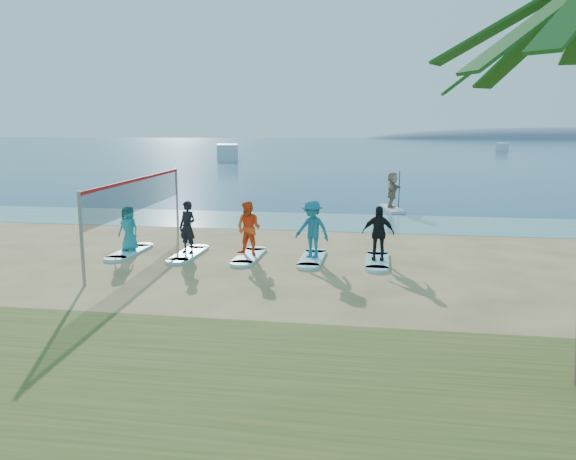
% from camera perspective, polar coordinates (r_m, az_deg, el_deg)
% --- Properties ---
extents(ground, '(600.00, 600.00, 0.00)m').
position_cam_1_polar(ground, '(15.02, -1.51, -5.44)').
color(ground, tan).
rests_on(ground, ground).
extents(shallow_water, '(600.00, 600.00, 0.00)m').
position_cam_1_polar(shallow_water, '(25.19, 3.00, 0.88)').
color(shallow_water, teal).
rests_on(shallow_water, ground).
extents(ocean, '(600.00, 600.00, 0.00)m').
position_cam_1_polar(ocean, '(174.28, 8.59, 8.60)').
color(ocean, navy).
rests_on(ocean, ground).
extents(island_ridge, '(220.00, 56.00, 18.00)m').
position_cam_1_polar(island_ridge, '(327.50, 26.05, 8.32)').
color(island_ridge, slate).
rests_on(island_ridge, ground).
extents(volleyball_net, '(0.85, 9.06, 2.50)m').
position_cam_1_polar(volleyball_net, '(19.47, -14.85, 3.50)').
color(volleyball_net, gray).
rests_on(volleyball_net, ground).
extents(paddleboard, '(1.30, 3.08, 0.12)m').
position_cam_1_polar(paddleboard, '(29.40, 10.48, 2.15)').
color(paddleboard, silver).
rests_on(paddleboard, ground).
extents(paddleboarder, '(0.93, 1.77, 1.83)m').
position_cam_1_polar(paddleboarder, '(29.28, 10.54, 4.03)').
color(paddleboarder, tan).
rests_on(paddleboarder, paddleboard).
extents(boat_offshore_a, '(4.97, 8.86, 2.21)m').
position_cam_1_polar(boat_offshore_a, '(78.99, -6.18, 7.06)').
color(boat_offshore_a, silver).
rests_on(boat_offshore_a, ground).
extents(boat_offshore_b, '(3.44, 5.91, 1.62)m').
position_cam_1_polar(boat_offshore_b, '(123.48, 20.91, 7.52)').
color(boat_offshore_b, silver).
rests_on(boat_offshore_b, ground).
extents(surfboard_0, '(0.70, 2.20, 0.09)m').
position_cam_1_polar(surfboard_0, '(19.38, -15.77, -2.15)').
color(surfboard_0, '#95DCE7').
rests_on(surfboard_0, ground).
extents(student_0, '(0.82, 0.63, 1.49)m').
position_cam_1_polar(student_0, '(19.23, -15.88, 0.15)').
color(student_0, teal).
rests_on(student_0, surfboard_0).
extents(surfboard_1, '(0.70, 2.20, 0.09)m').
position_cam_1_polar(surfboard_1, '(18.61, -10.09, -2.42)').
color(surfboard_1, '#95DCE7').
rests_on(surfboard_1, ground).
extents(student_1, '(0.73, 0.61, 1.70)m').
position_cam_1_polar(student_1, '(18.44, -10.17, 0.29)').
color(student_1, black).
rests_on(student_1, surfboard_1).
extents(surfboard_2, '(0.70, 2.20, 0.09)m').
position_cam_1_polar(surfboard_2, '(18.04, -3.98, -2.68)').
color(surfboard_2, '#95DCE7').
rests_on(surfboard_2, ground).
extents(student_2, '(0.99, 0.86, 1.73)m').
position_cam_1_polar(student_2, '(17.87, -4.01, 0.16)').
color(student_2, '#F84F1A').
rests_on(student_2, surfboard_2).
extents(surfboard_3, '(0.70, 2.20, 0.09)m').
position_cam_1_polar(surfboard_3, '(17.69, 2.45, -2.92)').
color(surfboard_3, '#95DCE7').
rests_on(surfboard_3, ground).
extents(student_3, '(1.33, 1.06, 1.80)m').
position_cam_1_polar(student_3, '(17.50, 2.48, 0.10)').
color(student_3, '#1A6982').
rests_on(student_3, surfboard_3).
extents(surfboard_4, '(0.70, 2.20, 0.09)m').
position_cam_1_polar(surfboard_4, '(17.57, 9.06, -3.13)').
color(surfboard_4, '#95DCE7').
rests_on(surfboard_4, ground).
extents(student_4, '(1.00, 0.47, 1.67)m').
position_cam_1_polar(student_4, '(17.39, 9.14, -0.30)').
color(student_4, black).
rests_on(student_4, surfboard_4).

